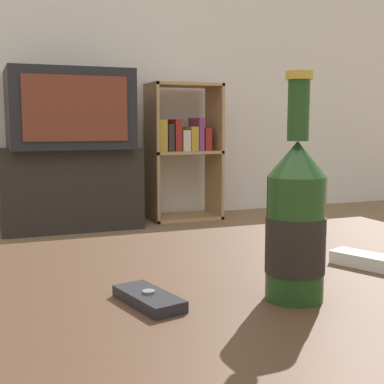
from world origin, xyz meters
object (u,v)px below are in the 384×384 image
at_px(bookshelf, 182,146).
at_px(beer_bottle, 296,223).
at_px(remote_control, 379,263).
at_px(tv_stand, 71,188).
at_px(cell_phone, 149,298).
at_px(television, 68,110).

bearing_deg(bookshelf, beer_bottle, -107.99).
height_order(bookshelf, beer_bottle, bookshelf).
relative_size(bookshelf, remote_control, 6.21).
height_order(tv_stand, beer_bottle, beer_bottle).
height_order(bookshelf, remote_control, bookshelf).
bearing_deg(cell_phone, tv_stand, 70.00).
bearing_deg(television, beer_bottle, -93.32).
bearing_deg(bookshelf, cell_phone, -111.37).
relative_size(tv_stand, cell_phone, 7.43).
bearing_deg(remote_control, beer_bottle, 177.21).
xyz_separation_m(television, beer_bottle, (-0.16, -2.84, -0.21)).
relative_size(tv_stand, beer_bottle, 3.04).
xyz_separation_m(bookshelf, remote_control, (-0.75, -2.84, -0.05)).
bearing_deg(beer_bottle, remote_control, 19.83).
height_order(tv_stand, remote_control, tv_stand).
distance_m(tv_stand, beer_bottle, 2.86).
bearing_deg(beer_bottle, television, 86.68).
xyz_separation_m(beer_bottle, cell_phone, (-0.17, 0.05, -0.09)).
xyz_separation_m(bookshelf, cell_phone, (-1.12, -2.86, -0.06)).
distance_m(television, cell_phone, 2.83).
bearing_deg(cell_phone, remote_control, -9.79).
height_order(bookshelf, cell_phone, bookshelf).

